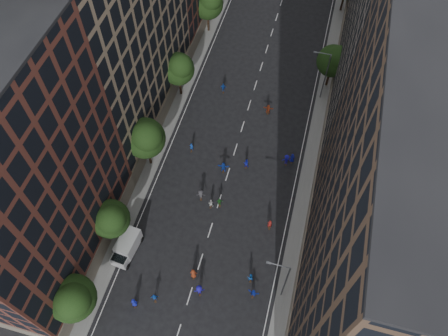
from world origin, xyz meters
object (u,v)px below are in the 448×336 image
at_px(streetlamp_near, 284,280).
at_px(streetlamp_far, 325,74).
at_px(skater_0, 134,303).
at_px(cargo_van, 126,247).
at_px(skater_2, 250,277).

distance_m(streetlamp_near, streetlamp_far, 33.00).
relative_size(streetlamp_near, skater_0, 5.49).
bearing_deg(streetlamp_near, cargo_van, 178.50).
bearing_deg(skater_0, streetlamp_near, 179.29).
xyz_separation_m(cargo_van, skater_0, (3.34, -6.16, -0.53)).
distance_m(streetlamp_near, skater_0, 17.80).
bearing_deg(streetlamp_far, cargo_van, -121.18).
relative_size(streetlamp_far, skater_0, 5.49).
distance_m(streetlamp_far, cargo_van, 38.16).
bearing_deg(skater_2, streetlamp_far, -113.59).
bearing_deg(skater_2, skater_0, 10.83).
relative_size(streetlamp_far, cargo_van, 1.81).
bearing_deg(streetlamp_near, skater_0, -160.90).
bearing_deg(streetlamp_far, streetlamp_near, -90.00).
height_order(skater_0, skater_2, skater_0).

